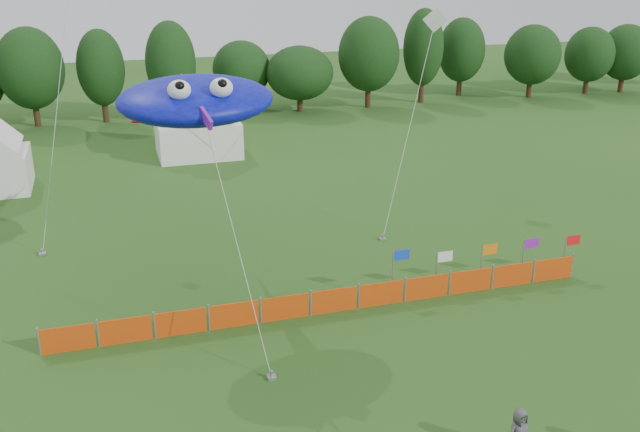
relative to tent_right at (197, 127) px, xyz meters
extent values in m
cylinder|color=#382314|center=(-11.23, 12.34, -0.72)|extent=(0.50, 0.50, 2.57)
ellipsoid|color=black|center=(-11.23, 12.34, 2.63)|extent=(5.20, 5.20, 5.79)
cylinder|color=#382314|center=(-5.92, 12.27, -0.78)|extent=(0.50, 0.50, 2.46)
ellipsoid|color=black|center=(-5.92, 12.27, 2.44)|extent=(3.78, 3.78, 5.55)
cylinder|color=#382314|center=(-0.47, 10.87, -0.68)|extent=(0.50, 0.50, 2.66)
ellipsoid|color=black|center=(-0.47, 10.87, 2.80)|extent=(4.05, 4.05, 5.99)
cylinder|color=#382314|center=(5.80, 13.48, -1.02)|extent=(0.50, 0.50, 1.98)
ellipsoid|color=black|center=(5.80, 13.48, 1.57)|extent=(5.06, 5.06, 4.46)
cylinder|color=#382314|center=(10.51, 11.52, -1.08)|extent=(0.50, 0.50, 1.86)
ellipsoid|color=black|center=(10.51, 11.52, 1.35)|extent=(5.86, 5.86, 4.18)
cylinder|color=#382314|center=(16.79, 11.33, -0.70)|extent=(0.50, 0.50, 2.62)
ellipsoid|color=black|center=(16.79, 11.33, 2.72)|extent=(5.41, 5.41, 5.89)
cylinder|color=#382314|center=(22.29, 11.94, -0.62)|extent=(0.50, 0.50, 2.78)
ellipsoid|color=black|center=(22.29, 11.94, 3.01)|extent=(3.67, 3.67, 6.26)
cylinder|color=#382314|center=(27.18, 13.83, -0.80)|extent=(0.50, 0.50, 2.42)
ellipsoid|color=black|center=(27.18, 13.83, 2.36)|extent=(4.46, 4.46, 5.44)
cylinder|color=#382314|center=(33.21, 11.08, -0.89)|extent=(0.50, 0.50, 2.24)
ellipsoid|color=black|center=(33.21, 11.08, 2.03)|extent=(5.26, 5.26, 5.03)
cylinder|color=#382314|center=(39.60, 11.10, -0.96)|extent=(0.50, 0.50, 2.10)
ellipsoid|color=black|center=(39.60, 11.10, 1.79)|extent=(4.74, 4.74, 4.73)
cylinder|color=#382314|center=(43.36, 10.64, -0.93)|extent=(0.50, 0.50, 2.16)
ellipsoid|color=black|center=(43.36, 10.64, 1.90)|extent=(4.88, 4.88, 4.87)
cube|color=white|center=(0.00, 0.00, -0.79)|extent=(5.53, 4.42, 2.43)
cube|color=#CA3F0B|center=(-8.10, -24.39, -1.51)|extent=(1.90, 0.06, 1.00)
cube|color=#CA3F0B|center=(-6.10, -24.39, -1.51)|extent=(1.90, 0.06, 1.00)
cube|color=#CA3F0B|center=(-4.10, -24.39, -1.51)|extent=(1.90, 0.06, 1.00)
cube|color=#CA3F0B|center=(-2.10, -24.39, -1.51)|extent=(1.90, 0.06, 1.00)
cube|color=#CA3F0B|center=(-0.10, -24.39, -1.51)|extent=(1.90, 0.06, 1.00)
cube|color=#CA3F0B|center=(1.90, -24.39, -1.51)|extent=(1.90, 0.06, 1.00)
cube|color=#CA3F0B|center=(3.90, -24.39, -1.51)|extent=(1.90, 0.06, 1.00)
cube|color=#CA3F0B|center=(5.90, -24.39, -1.51)|extent=(1.90, 0.06, 1.00)
cube|color=#CA3F0B|center=(7.90, -24.39, -1.51)|extent=(1.90, 0.06, 1.00)
cube|color=#CA3F0B|center=(9.90, -24.39, -1.51)|extent=(1.90, 0.06, 1.00)
cube|color=#CA3F0B|center=(11.90, -24.39, -1.51)|extent=(1.90, 0.06, 1.00)
cylinder|color=gray|center=(4.51, -24.08, -0.92)|extent=(0.06, 0.06, 2.18)
cube|color=blue|center=(4.86, -24.08, -0.05)|extent=(0.70, 0.02, 0.45)
cylinder|color=gray|center=(6.51, -23.99, -1.10)|extent=(0.06, 0.06, 1.81)
cube|color=white|center=(6.86, -23.99, -0.42)|extent=(0.70, 0.02, 0.45)
cylinder|color=gray|center=(8.51, -24.13, -1.04)|extent=(0.06, 0.06, 1.94)
cube|color=orange|center=(8.86, -24.13, -0.29)|extent=(0.70, 0.02, 0.45)
cylinder|color=gray|center=(10.51, -24.12, -1.03)|extent=(0.06, 0.06, 1.96)
cube|color=purple|center=(10.86, -24.12, -0.27)|extent=(0.70, 0.02, 0.45)
cylinder|color=gray|center=(12.51, -24.23, -1.06)|extent=(0.06, 0.06, 1.91)
cube|color=red|center=(12.86, -24.23, -0.33)|extent=(0.70, 0.02, 0.45)
ellipsoid|color=#0E16D2|center=(-2.74, -22.35, 6.37)|extent=(6.53, 5.44, 2.03)
sphere|color=white|center=(-3.47, -23.60, 7.00)|extent=(0.81, 0.81, 0.81)
sphere|color=white|center=(-2.02, -23.60, 7.00)|extent=(0.81, 0.81, 0.81)
ellipsoid|color=red|center=(-4.29, -22.15, 5.84)|extent=(1.70, 0.74, 0.27)
ellipsoid|color=red|center=(-1.20, -22.15, 5.84)|extent=(1.70, 0.74, 0.27)
cube|color=purple|center=(-2.74, -24.57, 6.18)|extent=(0.37, 0.96, 0.70)
cylinder|color=#A5A5A5|center=(-2.14, -26.24, 2.03)|extent=(1.24, 3.99, 8.09)
cube|color=gray|center=(-1.54, -28.21, -1.96)|extent=(0.30, 0.30, 0.10)
cube|color=white|center=(12.27, -10.77, 7.74)|extent=(1.42, 0.39, 1.42)
cylinder|color=#A5A5A5|center=(9.39, -14.41, 2.86)|extent=(5.79, 7.31, 9.77)
cube|color=gray|center=(6.51, -18.05, -1.96)|extent=(0.30, 0.30, 0.10)
cylinder|color=#A5A5A5|center=(-8.16, -12.78, 4.29)|extent=(2.68, 4.58, 12.61)
cube|color=gray|center=(-9.49, -15.05, -1.96)|extent=(0.30, 0.30, 0.10)
camera|label=1|loc=(-5.99, -48.24, 11.60)|focal=40.00mm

